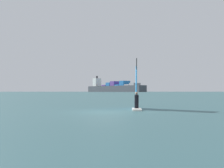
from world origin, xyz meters
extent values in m
plane|color=#386066|center=(0.00, 0.00, 0.00)|extent=(4000.00, 4000.00, 0.00)
cube|color=white|center=(2.67, 1.67, 0.06)|extent=(1.12, 2.30, 0.12)
cylinder|color=black|center=(2.76, 2.10, 2.04)|extent=(0.29, 1.13, 3.85)
cube|color=#268CD8|center=(2.93, 2.92, 1.70)|extent=(0.59, 2.65, 3.66)
cylinder|color=black|center=(2.84, 2.49, 1.27)|extent=(0.42, 1.85, 0.04)
cylinder|color=black|center=(2.74, 2.01, 0.64)|extent=(0.42, 0.61, 1.08)
sphere|color=tan|center=(2.74, 2.01, 1.27)|extent=(0.22, 0.22, 0.22)
cube|color=#3F444C|center=(90.55, 583.19, 6.98)|extent=(114.07, 159.56, 13.97)
cube|color=silver|center=(54.65, 639.04, 23.75)|extent=(20.75, 19.57, 19.57)
cylinder|color=black|center=(54.65, 639.04, 36.53)|extent=(4.00, 4.00, 6.00)
cube|color=#59388C|center=(75.11, 607.21, 15.27)|extent=(25.16, 23.05, 2.60)
cube|color=#1E66AD|center=(83.48, 594.19, 17.87)|extent=(25.16, 23.05, 7.80)
cube|color=#59388C|center=(91.85, 581.17, 19.17)|extent=(25.16, 23.05, 10.40)
cube|color=#1E66AD|center=(100.22, 568.16, 15.27)|extent=(25.16, 23.05, 2.60)
cube|color=#1E66AD|center=(108.59, 555.14, 19.17)|extent=(25.16, 23.05, 10.40)
cube|color=#99999E|center=(116.96, 542.12, 15.27)|extent=(25.16, 23.05, 2.60)
cube|color=#99999E|center=(125.32, 529.10, 16.57)|extent=(25.16, 23.05, 5.20)
cube|color=#756B56|center=(474.32, 1280.47, 19.50)|extent=(845.00, 568.08, 38.99)
camera|label=1|loc=(-2.07, -18.10, 1.43)|focal=42.63mm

